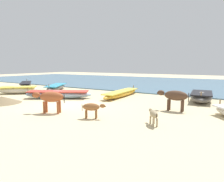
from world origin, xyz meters
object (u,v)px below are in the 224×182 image
calf_far_brown (92,108)px  cow_second_adult_rust (51,98)px  fishing_boat_3 (201,97)px  cow_adult_dark (175,96)px  fishing_boat_6 (18,90)px  fishing_boat_1 (56,87)px  fishing_boat_0 (26,84)px  calf_near_dun (154,114)px  fishing_boat_5 (58,94)px  fishing_boat_2 (121,93)px

calf_far_brown → cow_second_adult_rust: size_ratio=0.64×
fishing_boat_3 → cow_adult_dark: (-0.78, -3.41, 0.41)m
cow_adult_dark → cow_second_adult_rust: (-4.82, -3.52, 0.01)m
fishing_boat_6 → cow_second_adult_rust: bearing=115.8°
fishing_boat_1 → fishing_boat_3: 11.97m
fishing_boat_1 → cow_second_adult_rust: cow_second_adult_rust is taller
fishing_boat_0 → cow_second_adult_rust: 12.90m
calf_near_dun → fishing_boat_3: bearing=-44.6°
fishing_boat_5 → calf_near_dun: size_ratio=5.62×
fishing_boat_1 → fishing_boat_2: (6.76, -0.07, -0.04)m
cow_second_adult_rust → fishing_boat_2: bearing=-120.3°
fishing_boat_3 → fishing_boat_5: (-8.45, -3.81, -0.03)m
fishing_boat_2 → fishing_boat_5: bearing=129.2°
fishing_boat_5 → fishing_boat_2: bearing=-168.4°
fishing_boat_1 → fishing_boat_6: 3.22m
fishing_boat_3 → fishing_boat_6: fishing_boat_3 is taller
fishing_boat_1 → cow_second_adult_rust: 8.83m
fishing_boat_1 → calf_far_brown: 10.40m
fishing_boat_0 → fishing_boat_1: (4.82, -0.31, 0.01)m
fishing_boat_1 → fishing_boat_2: size_ratio=0.82×
fishing_boat_1 → cow_adult_dark: cow_adult_dark is taller
fishing_boat_0 → fishing_boat_3: fishing_boat_3 is taller
fishing_boat_3 → fishing_boat_0: bearing=-94.4°
fishing_boat_1 → cow_second_adult_rust: (6.35, -6.12, 0.46)m
fishing_boat_6 → fishing_boat_3: bearing=155.2°
calf_far_brown → calf_near_dun: bearing=-15.9°
fishing_boat_2 → calf_near_dun: 6.88m
fishing_boat_5 → calf_far_brown: bearing=120.3°
fishing_boat_0 → fishing_boat_5: fishing_boat_5 is taller
fishing_boat_0 → fishing_boat_5: (8.31, -3.32, 0.02)m
cow_second_adult_rust → fishing_boat_1: bearing=-70.4°
fishing_boat_5 → cow_adult_dark: cow_adult_dark is taller
fishing_boat_0 → fishing_boat_3: 16.77m
calf_far_brown → fishing_boat_6: bearing=137.0°
fishing_boat_0 → fishing_boat_6: bearing=176.5°
fishing_boat_6 → cow_adult_dark: cow_adult_dark is taller
fishing_boat_0 → calf_far_brown: 14.76m
fishing_boat_0 → calf_near_dun: size_ratio=5.25×
fishing_boat_3 → cow_second_adult_rust: (-5.59, -6.93, 0.42)m
fishing_boat_2 → calf_far_brown: 6.08m
fishing_boat_2 → fishing_boat_3: size_ratio=1.49×
cow_second_adult_rust → fishing_boat_3: bearing=-155.3°
fishing_boat_0 → fishing_boat_2: bearing=-144.1°
fishing_boat_5 → fishing_boat_6: 4.45m
fishing_boat_2 → cow_adult_dark: cow_adult_dark is taller
calf_near_dun → cow_second_adult_rust: 4.83m
fishing_boat_2 → calf_near_dun: fishing_boat_2 is taller
fishing_boat_2 → fishing_boat_5: (-3.27, -2.93, 0.05)m
fishing_boat_0 → calf_far_brown: size_ratio=4.32×
calf_near_dun → fishing_boat_5: bearing=35.6°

